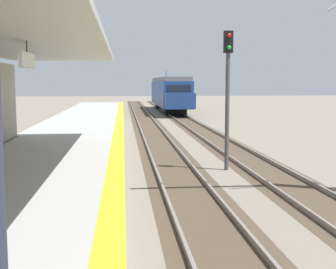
% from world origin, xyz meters
% --- Properties ---
extents(station_platform, '(5.00, 80.00, 0.91)m').
position_xyz_m(station_platform, '(-2.50, 16.00, 0.45)').
color(station_platform, '#A8A8A3').
rests_on(station_platform, ground).
extents(track_pair_nearest_platform, '(2.34, 120.00, 0.16)m').
position_xyz_m(track_pair_nearest_platform, '(1.90, 20.00, 0.05)').
color(track_pair_nearest_platform, '#4C3D2D').
rests_on(track_pair_nearest_platform, ground).
extents(track_pair_middle, '(2.34, 120.00, 0.16)m').
position_xyz_m(track_pair_middle, '(5.30, 20.00, 0.05)').
color(track_pair_middle, '#4C3D2D').
rests_on(track_pair_middle, ground).
extents(approaching_train, '(2.93, 19.60, 4.76)m').
position_xyz_m(approaching_train, '(5.30, 51.77, 2.18)').
color(approaching_train, navy).
rests_on(approaching_train, ground).
extents(rail_signal_post, '(0.32, 0.34, 5.20)m').
position_xyz_m(rail_signal_post, '(3.89, 17.27, 3.19)').
color(rail_signal_post, '#4C4C4C').
rests_on(rail_signal_post, ground).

